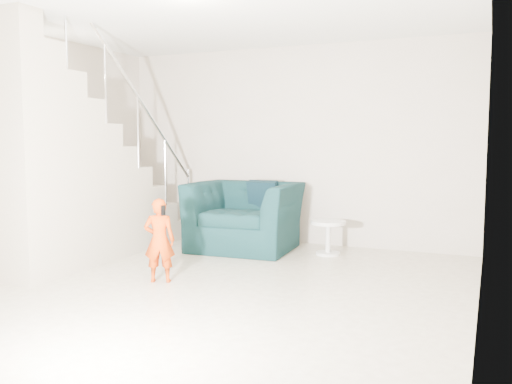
% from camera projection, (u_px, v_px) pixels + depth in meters
% --- Properties ---
extents(floor, '(5.50, 5.50, 0.00)m').
position_uv_depth(floor, '(191.00, 292.00, 5.11)').
color(floor, gray).
rests_on(floor, ground).
extents(back_wall, '(5.00, 0.00, 5.00)m').
position_uv_depth(back_wall, '(291.00, 146.00, 7.48)').
color(back_wall, '#AA9C8A').
rests_on(back_wall, floor).
extents(right_wall, '(0.00, 5.50, 5.50)m').
position_uv_depth(right_wall, '(483.00, 152.00, 3.98)').
color(right_wall, '#AA9C8A').
rests_on(right_wall, floor).
extents(armchair, '(1.41, 1.25, 0.87)m').
position_uv_depth(armchair, '(245.00, 216.00, 7.09)').
color(armchair, black).
rests_on(armchair, floor).
extents(toddler, '(0.37, 0.31, 0.85)m').
position_uv_depth(toddler, '(159.00, 240.00, 5.45)').
color(toddler, '#A32605').
rests_on(toddler, floor).
extents(side_table, '(0.43, 0.43, 0.43)m').
position_uv_depth(side_table, '(328.00, 232.00, 6.73)').
color(side_table, silver).
rests_on(side_table, floor).
extents(staircase, '(1.02, 3.03, 3.62)m').
position_uv_depth(staircase, '(65.00, 181.00, 6.31)').
color(staircase, '#ADA089').
rests_on(staircase, floor).
extents(cushion, '(0.42, 0.20, 0.41)m').
position_uv_depth(cushion, '(263.00, 195.00, 7.34)').
color(cushion, black).
rests_on(cushion, armchair).
extents(throw, '(0.04, 0.44, 0.49)m').
position_uv_depth(throw, '(205.00, 205.00, 7.30)').
color(throw, black).
rests_on(throw, armchair).
extents(phone, '(0.02, 0.05, 0.10)m').
position_uv_depth(phone, '(163.00, 210.00, 5.33)').
color(phone, black).
rests_on(phone, toddler).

